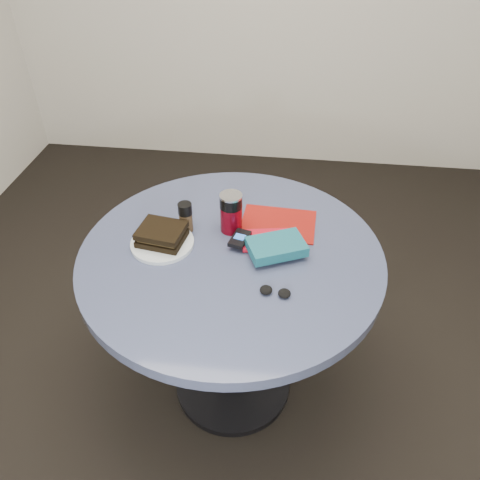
# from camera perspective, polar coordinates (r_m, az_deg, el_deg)

# --- Properties ---
(ground) EXTENTS (4.00, 4.00, 0.00)m
(ground) POSITION_cam_1_polar(r_m,az_deg,el_deg) (2.10, -0.85, -17.14)
(ground) COLOR black
(ground) RESTS_ON ground
(table) EXTENTS (1.00, 1.00, 0.75)m
(table) POSITION_cam_1_polar(r_m,az_deg,el_deg) (1.64, -1.04, -5.70)
(table) COLOR black
(table) RESTS_ON ground
(plate) EXTENTS (0.26, 0.26, 0.01)m
(plate) POSITION_cam_1_polar(r_m,az_deg,el_deg) (1.58, -9.45, -0.37)
(plate) COLOR silver
(plate) RESTS_ON table
(sandwich) EXTENTS (0.16, 0.14, 0.05)m
(sandwich) POSITION_cam_1_polar(r_m,az_deg,el_deg) (1.56, -9.52, 0.70)
(sandwich) COLOR black
(sandwich) RESTS_ON plate
(soda_can) EXTENTS (0.08, 0.08, 0.14)m
(soda_can) POSITION_cam_1_polar(r_m,az_deg,el_deg) (1.58, -1.09, 3.36)
(soda_can) COLOR #5B0410
(soda_can) RESTS_ON table
(pepper_grinder) EXTENTS (0.05, 0.05, 0.11)m
(pepper_grinder) POSITION_cam_1_polar(r_m,az_deg,el_deg) (1.60, -6.64, 2.81)
(pepper_grinder) COLOR #3D2D1A
(pepper_grinder) RESTS_ON table
(magazine) EXTENTS (0.27, 0.21, 0.00)m
(magazine) POSITION_cam_1_polar(r_m,az_deg,el_deg) (1.65, 4.67, 2.01)
(magazine) COLOR maroon
(magazine) RESTS_ON table
(red_book) EXTENTS (0.18, 0.13, 0.01)m
(red_book) POSITION_cam_1_polar(r_m,az_deg,el_deg) (1.56, 3.14, 0.02)
(red_book) COLOR #B40E20
(red_book) RESTS_ON magazine
(novel) EXTENTS (0.21, 0.18, 0.03)m
(novel) POSITION_cam_1_polar(r_m,az_deg,el_deg) (1.50, 4.46, -0.81)
(novel) COLOR #14505F
(novel) RESTS_ON red_book
(mp3_player) EXTENTS (0.07, 0.10, 0.02)m
(mp3_player) POSITION_cam_1_polar(r_m,az_deg,el_deg) (1.54, -0.03, 0.16)
(mp3_player) COLOR black
(mp3_player) RESTS_ON red_book
(headphones) EXTENTS (0.10, 0.05, 0.02)m
(headphones) POSITION_cam_1_polar(r_m,az_deg,el_deg) (1.39, 4.31, -6.30)
(headphones) COLOR black
(headphones) RESTS_ON table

